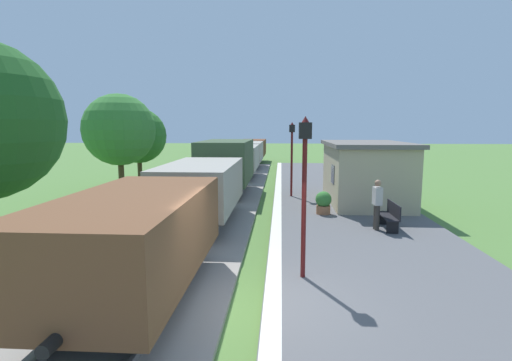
{
  "coord_description": "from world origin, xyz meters",
  "views": [
    {
      "loc": [
        0.54,
        -7.26,
        3.71
      ],
      "look_at": [
        -0.45,
        8.0,
        1.58
      ],
      "focal_mm": 27.02,
      "sensor_mm": 36.0,
      "label": 1
    }
  ],
  "objects": [
    {
      "name": "ground_plane",
      "position": [
        0.0,
        0.0,
        0.0
      ],
      "size": [
        160.0,
        160.0,
        0.0
      ],
      "primitive_type": "plane",
      "color": "#517A38"
    },
    {
      "name": "platform_slab",
      "position": [
        3.2,
        0.0,
        0.12
      ],
      "size": [
        6.0,
        60.0,
        0.25
      ],
      "primitive_type": "cube",
      "color": "#565659",
      "rests_on": "ground"
    },
    {
      "name": "platform_edge_stripe",
      "position": [
        0.4,
        0.0,
        0.25
      ],
      "size": [
        0.36,
        60.0,
        0.01
      ],
      "primitive_type": "cube",
      "color": "silver",
      "rests_on": "platform_slab"
    },
    {
      "name": "track_ballast",
      "position": [
        -2.4,
        0.0,
        0.06
      ],
      "size": [
        3.8,
        60.0,
        0.12
      ],
      "primitive_type": "cube",
      "color": "gray",
      "rests_on": "ground"
    },
    {
      "name": "rail_near",
      "position": [
        -1.68,
        0.0,
        0.19
      ],
      "size": [
        0.07,
        60.0,
        0.14
      ],
      "primitive_type": "cube",
      "color": "slate",
      "rests_on": "track_ballast"
    },
    {
      "name": "rail_far",
      "position": [
        -3.12,
        0.0,
        0.19
      ],
      "size": [
        0.07,
        60.0,
        0.14
      ],
      "primitive_type": "cube",
      "color": "slate",
      "rests_on": "track_ballast"
    },
    {
      "name": "freight_train",
      "position": [
        -2.4,
        16.44,
        1.45
      ],
      "size": [
        2.5,
        39.2,
        2.72
      ],
      "color": "brown",
      "rests_on": "rail_near"
    },
    {
      "name": "station_hut",
      "position": [
        4.4,
        10.58,
        1.65
      ],
      "size": [
        3.5,
        5.8,
        2.78
      ],
      "color": "tan",
      "rests_on": "platform_slab"
    },
    {
      "name": "bench_near_hut",
      "position": [
        4.27,
        5.83,
        0.72
      ],
      "size": [
        0.42,
        1.5,
        0.91
      ],
      "color": "black",
      "rests_on": "platform_slab"
    },
    {
      "name": "bench_down_platform",
      "position": [
        4.27,
        14.56,
        0.72
      ],
      "size": [
        0.42,
        1.5,
        0.91
      ],
      "color": "black",
      "rests_on": "platform_slab"
    },
    {
      "name": "person_waiting",
      "position": [
        3.79,
        5.71,
        1.18
      ],
      "size": [
        0.28,
        0.4,
        1.71
      ],
      "rotation": [
        0.0,
        0.0,
        3.25
      ],
      "color": "#38332D",
      "rests_on": "platform_slab"
    },
    {
      "name": "potted_planter",
      "position": [
        2.25,
        7.99,
        0.72
      ],
      "size": [
        0.64,
        0.64,
        0.92
      ],
      "color": "#9E6642",
      "rests_on": "platform_slab"
    },
    {
      "name": "lamp_post_near",
      "position": [
        1.07,
        1.37,
        2.8
      ],
      "size": [
        0.28,
        0.28,
        3.7
      ],
      "color": "#591414",
      "rests_on": "platform_slab"
    },
    {
      "name": "lamp_post_far",
      "position": [
        1.07,
        11.93,
        2.8
      ],
      "size": [
        0.28,
        0.28,
        3.7
      ],
      "color": "#591414",
      "rests_on": "platform_slab"
    },
    {
      "name": "tree_trackside_far",
      "position": [
        -7.39,
        11.26,
        3.56
      ],
      "size": [
        3.5,
        3.5,
        5.32
      ],
      "color": "#4C3823",
      "rests_on": "ground"
    },
    {
      "name": "tree_field_left",
      "position": [
        -8.36,
        16.37,
        3.16
      ],
      "size": [
        3.42,
        3.42,
        4.88
      ],
      "color": "#4C3823",
      "rests_on": "ground"
    }
  ]
}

